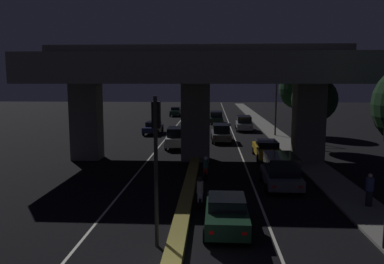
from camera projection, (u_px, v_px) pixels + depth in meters
lane_line_left_inner at (172, 131)px, 46.16m from camera, size 0.12×126.00×0.00m
lane_line_right_inner at (232, 131)px, 45.76m from camera, size 0.12×126.00×0.00m
median_divider at (202, 129)px, 45.93m from camera, size 0.66×126.00×0.35m
sidewalk_right at (282, 140)px, 38.57m from camera, size 2.22×126.00×0.12m
elevated_overpass at (196, 76)px, 28.04m from camera, size 23.22×10.79×8.75m
traffic_light_left_of_median at (156, 145)px, 13.34m from camera, size 0.30×0.49×5.50m
street_lamp at (273, 95)px, 40.73m from camera, size 2.33×0.32×7.56m
car_dark_green_lead at (226, 212)px, 15.21m from camera, size 1.86×4.10×1.41m
car_grey_second at (281, 170)px, 21.33m from camera, size 2.12×4.17×1.86m
car_taxi_yellow_third at (267, 149)px, 29.42m from camera, size 1.90×4.82×1.43m
car_grey_fourth at (221, 133)px, 37.67m from camera, size 2.05×4.80×1.75m
car_silver_fifth at (244, 123)px, 46.15m from camera, size 2.09×4.60×1.79m
car_dark_green_sixth at (216, 117)px, 54.14m from camera, size 2.06×4.60×1.73m
car_white_lead_oncoming at (177, 137)px, 34.15m from camera, size 2.13×4.33×1.85m
car_dark_blue_second_oncoming at (153, 127)px, 43.31m from camera, size 1.98×4.60×1.40m
car_grey_third_oncoming at (189, 119)px, 52.88m from camera, size 1.91×4.73×1.42m
car_dark_green_fourth_oncoming at (176, 112)px, 65.41m from camera, size 1.90×3.98×1.55m
motorcycle_white_filtering_near at (200, 194)px, 18.00m from camera, size 0.33×1.76×1.49m
motorcycle_red_filtering_mid at (206, 169)px, 23.29m from camera, size 0.33×1.83×1.38m
pedestrian_on_sidewalk at (370, 190)px, 17.71m from camera, size 0.37×0.37×1.58m
roadside_tree_kerbside_mid at (314, 100)px, 33.17m from camera, size 4.02×4.02×6.43m
roadside_tree_kerbside_far at (299, 89)px, 42.71m from camera, size 4.64×4.64×7.46m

